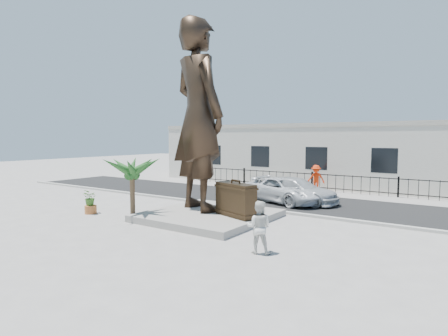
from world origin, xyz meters
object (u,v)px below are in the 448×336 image
object	(u,v)px
car_white	(284,190)
suitcase	(236,200)
statue	(199,115)
tourist	(259,227)

from	to	relation	value
car_white	suitcase	bearing A→B (deg)	-156.62
statue	car_white	distance (m)	6.99
statue	car_white	size ratio (longest dim) A/B	1.75
statue	tourist	size ratio (longest dim) A/B	5.20
tourist	car_white	world-z (taller)	tourist
tourist	car_white	xyz separation A→B (m)	(-3.35, 8.92, -0.14)
statue	tourist	distance (m)	7.28
suitcase	car_white	size ratio (longest dim) A/B	0.41
suitcase	car_white	world-z (taller)	suitcase
tourist	car_white	bearing A→B (deg)	-89.87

